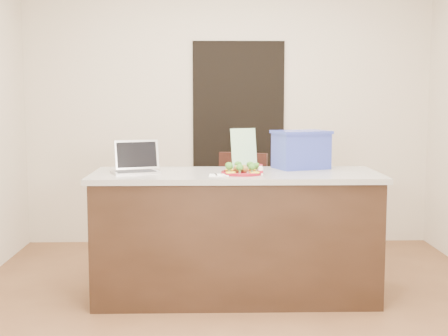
{
  "coord_description": "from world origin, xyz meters",
  "views": [
    {
      "loc": [
        -0.19,
        -4.19,
        1.47
      ],
      "look_at": [
        -0.09,
        0.2,
        0.96
      ],
      "focal_mm": 50.0,
      "sensor_mm": 36.0,
      "label": 1
    }
  ],
  "objects_px": {
    "island": "(236,235)",
    "yogurt_bottle": "(261,171)",
    "plate": "(242,172)",
    "blue_box": "(301,149)",
    "laptop": "(136,164)",
    "napkin": "(219,175)",
    "chair": "(244,203)"
  },
  "relations": [
    {
      "from": "yogurt_bottle",
      "to": "chair",
      "type": "distance_m",
      "value": 1.05
    },
    {
      "from": "laptop",
      "to": "chair",
      "type": "height_order",
      "value": "laptop"
    },
    {
      "from": "laptop",
      "to": "chair",
      "type": "bearing_deg",
      "value": 23.8
    },
    {
      "from": "island",
      "to": "laptop",
      "type": "distance_m",
      "value": 0.89
    },
    {
      "from": "island",
      "to": "laptop",
      "type": "bearing_deg",
      "value": 177.32
    },
    {
      "from": "plate",
      "to": "blue_box",
      "type": "relative_size",
      "value": 0.64
    },
    {
      "from": "island",
      "to": "plate",
      "type": "xyz_separation_m",
      "value": [
        0.04,
        -0.1,
        0.47
      ]
    },
    {
      "from": "plate",
      "to": "napkin",
      "type": "xyz_separation_m",
      "value": [
        -0.16,
        -0.08,
        -0.01
      ]
    },
    {
      "from": "napkin",
      "to": "yogurt_bottle",
      "type": "height_order",
      "value": "yogurt_bottle"
    },
    {
      "from": "napkin",
      "to": "laptop",
      "type": "distance_m",
      "value": 0.63
    },
    {
      "from": "yogurt_bottle",
      "to": "blue_box",
      "type": "bearing_deg",
      "value": 49.14
    },
    {
      "from": "plate",
      "to": "napkin",
      "type": "height_order",
      "value": "plate"
    },
    {
      "from": "plate",
      "to": "yogurt_bottle",
      "type": "bearing_deg",
      "value": -25.33
    },
    {
      "from": "island",
      "to": "yogurt_bottle",
      "type": "height_order",
      "value": "yogurt_bottle"
    },
    {
      "from": "blue_box",
      "to": "chair",
      "type": "xyz_separation_m",
      "value": [
        -0.4,
        0.58,
        -0.51
      ]
    },
    {
      "from": "yogurt_bottle",
      "to": "chair",
      "type": "xyz_separation_m",
      "value": [
        -0.06,
        0.97,
        -0.4
      ]
    },
    {
      "from": "laptop",
      "to": "chair",
      "type": "xyz_separation_m",
      "value": [
        0.82,
        0.78,
        -0.43
      ]
    },
    {
      "from": "island",
      "to": "plate",
      "type": "distance_m",
      "value": 0.48
    },
    {
      "from": "plate",
      "to": "laptop",
      "type": "height_order",
      "value": "laptop"
    },
    {
      "from": "laptop",
      "to": "napkin",
      "type": "bearing_deg",
      "value": -39.25
    },
    {
      "from": "plate",
      "to": "laptop",
      "type": "bearing_deg",
      "value": 170.17
    },
    {
      "from": "island",
      "to": "yogurt_bottle",
      "type": "distance_m",
      "value": 0.54
    },
    {
      "from": "plate",
      "to": "yogurt_bottle",
      "type": "distance_m",
      "value": 0.14
    },
    {
      "from": "napkin",
      "to": "laptop",
      "type": "relative_size",
      "value": 0.36
    },
    {
      "from": "island",
      "to": "plate",
      "type": "height_order",
      "value": "plate"
    },
    {
      "from": "island",
      "to": "yogurt_bottle",
      "type": "xyz_separation_m",
      "value": [
        0.17,
        -0.16,
        0.49
      ]
    },
    {
      "from": "chair",
      "to": "napkin",
      "type": "bearing_deg",
      "value": -81.03
    },
    {
      "from": "laptop",
      "to": "island",
      "type": "bearing_deg",
      "value": -22.47
    },
    {
      "from": "napkin",
      "to": "blue_box",
      "type": "relative_size",
      "value": 0.29
    },
    {
      "from": "island",
      "to": "yogurt_bottle",
      "type": "bearing_deg",
      "value": -43.37
    },
    {
      "from": "plate",
      "to": "yogurt_bottle",
      "type": "relative_size",
      "value": 3.93
    },
    {
      "from": "island",
      "to": "yogurt_bottle",
      "type": "relative_size",
      "value": 27.17
    }
  ]
}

